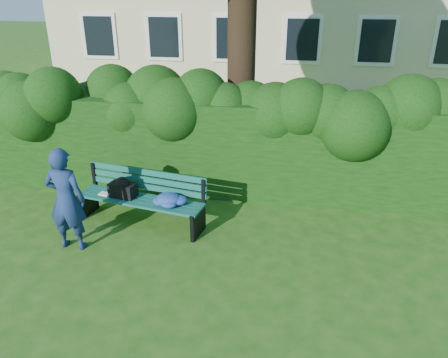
# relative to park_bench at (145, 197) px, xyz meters

# --- Properties ---
(ground) EXTENTS (80.00, 80.00, 0.00)m
(ground) POSITION_rel_park_bench_xyz_m (1.35, -0.67, -0.50)
(ground) COLOR #225013
(ground) RESTS_ON ground
(hedge) EXTENTS (10.00, 1.00, 1.80)m
(hedge) POSITION_rel_park_bench_xyz_m (1.35, 1.53, 0.40)
(hedge) COLOR black
(hedge) RESTS_ON ground
(park_bench) EXTENTS (2.26, 0.97, 0.89)m
(park_bench) POSITION_rel_park_bench_xyz_m (0.00, 0.00, 0.00)
(park_bench) COLOR #10534D
(park_bench) RESTS_ON ground
(man_reading) EXTENTS (0.59, 0.39, 1.63)m
(man_reading) POSITION_rel_park_bench_xyz_m (-0.90, -0.87, 0.31)
(man_reading) COLOR navy
(man_reading) RESTS_ON ground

